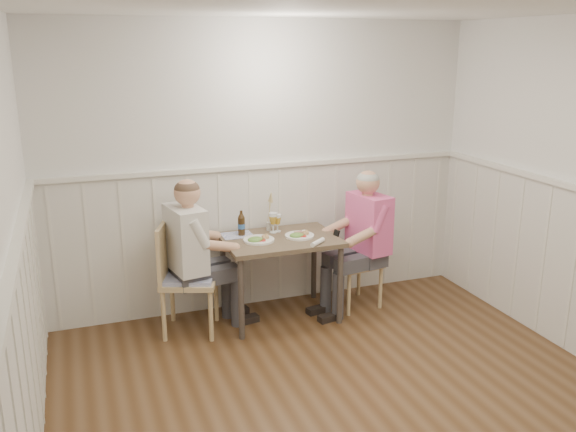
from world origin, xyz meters
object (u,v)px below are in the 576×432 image
Objects in this scene: chair_left at (182,274)px; man_in_pink at (364,251)px; beer_bottle at (241,225)px; dining_table at (280,248)px; chair_right at (360,257)px; diner_cream at (192,268)px; grass_vase at (268,213)px.

man_in_pink is (1.67, -0.07, 0.03)m from chair_left.
man_in_pink is 5.84× the size of beer_bottle.
beer_bottle reaches higher than chair_left.
beer_bottle reaches higher than dining_table.
chair_left is (-1.66, 0.00, 0.05)m from chair_right.
dining_table is at bearing 0.60° from diner_cream.
beer_bottle is (-1.09, 0.16, 0.38)m from chair_right.
beer_bottle is at bearing 20.60° from diner_cream.
dining_table is 0.73× the size of diner_cream.
diner_cream is (-0.79, -0.01, -0.09)m from dining_table.
beer_bottle reaches higher than chair_right.
man_in_pink is at bearing -4.00° from dining_table.
dining_table is at bearing -30.29° from beer_bottle.
dining_table is 0.36m from grass_vase.
beer_bottle is at bearing 149.71° from dining_table.
chair_left is 0.95m from grass_vase.
beer_bottle is (0.57, 0.16, 0.33)m from chair_left.
diner_cream is at bearing -161.73° from grass_vase.
diner_cream is 5.98× the size of beer_bottle.
diner_cream is at bearing -159.40° from beer_bottle.
man_in_pink reaches higher than dining_table.
dining_table is 0.40m from beer_bottle.
chair_right is 0.96m from grass_vase.
chair_left is at bearing 177.43° from man_in_pink.
beer_bottle is (-0.30, 0.18, 0.20)m from dining_table.
chair_right is at bearing -15.52° from grass_vase.
grass_vase is at bearing 18.27° from diner_cream.
man_in_pink reaches higher than grass_vase.
chair_right is 2.36× the size of grass_vase.
man_in_pink is 0.98× the size of diner_cream.
chair_right is at bearing -8.34° from beer_bottle.
chair_right is at bearing 0.86° from diner_cream.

